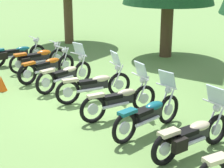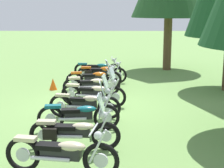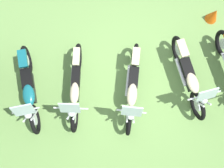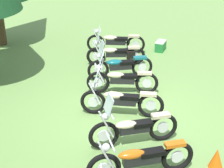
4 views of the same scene
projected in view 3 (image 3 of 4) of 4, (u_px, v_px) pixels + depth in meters
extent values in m
plane|color=#6B934C|center=(131.00, 87.00, 7.02)|extent=(80.00, 80.00, 0.00)
torus|color=black|center=(223.00, 44.00, 6.90)|extent=(0.23, 0.74, 0.73)
cylinder|color=silver|center=(223.00, 44.00, 6.90)|extent=(0.09, 0.28, 0.28)
torus|color=black|center=(197.00, 106.00, 6.54)|extent=(0.22, 0.74, 0.74)
cylinder|color=silver|center=(197.00, 106.00, 6.54)|extent=(0.10, 0.29, 0.29)
torus|color=black|center=(178.00, 50.00, 6.86)|extent=(0.22, 0.74, 0.74)
cylinder|color=silver|center=(178.00, 50.00, 6.86)|extent=(0.10, 0.29, 0.29)
cube|color=black|center=(189.00, 76.00, 6.61)|extent=(0.33, 0.76, 0.21)
ellipsoid|color=beige|center=(193.00, 83.00, 6.44)|extent=(0.35, 0.56, 0.16)
cube|color=black|center=(187.00, 67.00, 6.56)|extent=(0.32, 0.52, 0.10)
cube|color=beige|center=(183.00, 48.00, 6.50)|extent=(0.26, 0.47, 0.08)
cylinder|color=silver|center=(204.00, 100.00, 6.27)|extent=(0.10, 0.34, 0.65)
cylinder|color=silver|center=(197.00, 102.00, 6.26)|extent=(0.10, 0.34, 0.65)
cylinder|color=silver|center=(204.00, 95.00, 5.95)|extent=(0.77, 0.16, 0.04)
sphere|color=silver|center=(204.00, 100.00, 6.05)|extent=(0.20, 0.20, 0.17)
cylinder|color=silver|center=(181.00, 72.00, 6.71)|extent=(0.20, 0.73, 0.08)
cube|color=silver|center=(207.00, 95.00, 5.77)|extent=(0.46, 0.22, 0.39)
torus|color=black|center=(129.00, 120.00, 6.47)|extent=(0.25, 0.73, 0.72)
cylinder|color=silver|center=(129.00, 120.00, 6.47)|extent=(0.11, 0.28, 0.28)
torus|color=black|center=(135.00, 58.00, 6.82)|extent=(0.25, 0.73, 0.72)
cylinder|color=silver|center=(135.00, 58.00, 6.82)|extent=(0.11, 0.28, 0.28)
cube|color=black|center=(132.00, 87.00, 6.54)|extent=(0.36, 0.81, 0.24)
ellipsoid|color=beige|center=(132.00, 95.00, 6.35)|extent=(0.36, 0.60, 0.19)
cube|color=black|center=(134.00, 77.00, 6.47)|extent=(0.33, 0.56, 0.10)
cube|color=beige|center=(136.00, 56.00, 6.47)|extent=(0.27, 0.47, 0.08)
cylinder|color=silver|center=(133.00, 117.00, 6.19)|extent=(0.11, 0.34, 0.65)
cylinder|color=silver|center=(127.00, 116.00, 6.19)|extent=(0.11, 0.34, 0.65)
cylinder|color=silver|center=(131.00, 111.00, 5.88)|extent=(0.65, 0.17, 0.04)
sphere|color=silver|center=(131.00, 116.00, 5.98)|extent=(0.20, 0.20, 0.17)
cylinder|color=silver|center=(128.00, 81.00, 6.67)|extent=(0.24, 0.79, 0.08)
cube|color=silver|center=(132.00, 111.00, 5.70)|extent=(0.46, 0.24, 0.39)
torus|color=black|center=(74.00, 118.00, 6.49)|extent=(0.20, 0.73, 0.72)
cylinder|color=silver|center=(74.00, 118.00, 6.49)|extent=(0.09, 0.28, 0.28)
torus|color=black|center=(78.00, 58.00, 6.82)|extent=(0.20, 0.73, 0.72)
cylinder|color=silver|center=(78.00, 58.00, 6.82)|extent=(0.09, 0.28, 0.28)
cube|color=black|center=(76.00, 86.00, 6.55)|extent=(0.27, 0.77, 0.24)
ellipsoid|color=beige|center=(74.00, 93.00, 6.36)|extent=(0.28, 0.56, 0.19)
cube|color=black|center=(76.00, 76.00, 6.48)|extent=(0.27, 0.52, 0.10)
cube|color=beige|center=(76.00, 56.00, 6.47)|extent=(0.21, 0.46, 0.08)
cylinder|color=silver|center=(76.00, 114.00, 6.21)|extent=(0.09, 0.34, 0.65)
cylinder|color=silver|center=(70.00, 114.00, 6.21)|extent=(0.09, 0.34, 0.65)
cylinder|color=silver|center=(71.00, 108.00, 5.90)|extent=(0.76, 0.14, 0.04)
sphere|color=silver|center=(71.00, 113.00, 6.00)|extent=(0.19, 0.19, 0.17)
cylinder|color=silver|center=(72.00, 80.00, 6.67)|extent=(0.18, 0.75, 0.08)
cube|color=silver|center=(70.00, 108.00, 5.72)|extent=(0.46, 0.21, 0.39)
torus|color=black|center=(35.00, 119.00, 6.47)|extent=(0.17, 0.74, 0.73)
cylinder|color=silver|center=(35.00, 119.00, 6.47)|extent=(0.08, 0.29, 0.29)
torus|color=black|center=(27.00, 60.00, 6.80)|extent=(0.17, 0.74, 0.73)
cylinder|color=silver|center=(27.00, 60.00, 6.80)|extent=(0.08, 0.29, 0.29)
cube|color=black|center=(29.00, 88.00, 6.54)|extent=(0.30, 0.77, 0.24)
ellipsoid|color=#14606B|center=(29.00, 95.00, 6.35)|extent=(0.33, 0.56, 0.18)
cube|color=black|center=(27.00, 79.00, 6.47)|extent=(0.31, 0.53, 0.10)
cube|color=#14606B|center=(23.00, 59.00, 6.45)|extent=(0.25, 0.46, 0.08)
cylinder|color=silver|center=(35.00, 115.00, 6.20)|extent=(0.08, 0.34, 0.65)
cylinder|color=silver|center=(27.00, 116.00, 6.19)|extent=(0.08, 0.34, 0.65)
cylinder|color=silver|center=(26.00, 110.00, 5.88)|extent=(0.61, 0.09, 0.04)
sphere|color=silver|center=(28.00, 115.00, 5.98)|extent=(0.19, 0.19, 0.17)
cylinder|color=silver|center=(24.00, 83.00, 6.65)|extent=(0.15, 0.76, 0.08)
cube|color=silver|center=(23.00, 110.00, 5.70)|extent=(0.45, 0.19, 0.39)
cone|color=#EA590F|center=(214.00, 15.00, 7.22)|extent=(0.32, 0.32, 0.48)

